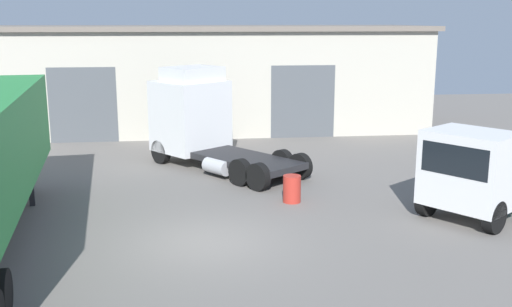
% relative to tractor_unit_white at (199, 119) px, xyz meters
% --- Properties ---
extents(ground_plane, '(60.00, 60.00, 0.00)m').
position_rel_tractor_unit_white_xyz_m(ground_plane, '(-0.06, -8.95, -1.84)').
color(ground_plane, slate).
extents(warehouse_building, '(24.73, 7.70, 5.48)m').
position_rel_tractor_unit_white_xyz_m(warehouse_building, '(-0.06, 8.64, 0.91)').
color(warehouse_building, '#B7B2A3').
rests_on(warehouse_building, ground_plane).
extents(tractor_unit_white, '(6.14, 6.85, 3.94)m').
position_rel_tractor_unit_white_xyz_m(tractor_unit_white, '(0.00, 0.00, 0.00)').
color(tractor_unit_white, silver).
rests_on(tractor_unit_white, ground_plane).
extents(flatbed_truck_white, '(7.43, 6.35, 2.67)m').
position_rel_tractor_unit_white_xyz_m(flatbed_truck_white, '(8.52, -7.42, -0.56)').
color(flatbed_truck_white, silver).
rests_on(flatbed_truck_white, ground_plane).
extents(oil_drum, '(0.58, 0.58, 0.88)m').
position_rel_tractor_unit_white_xyz_m(oil_drum, '(2.86, -5.67, -1.40)').
color(oil_drum, '#B22D23').
rests_on(oil_drum, ground_plane).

